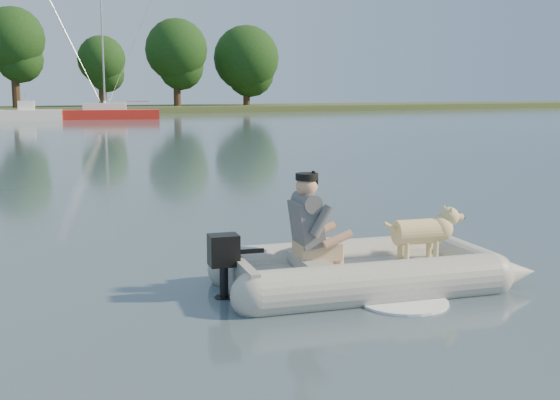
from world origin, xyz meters
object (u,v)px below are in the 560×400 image
sailboat (110,113)px  motorboat (29,107)px  man (308,220)px  dinghy (369,234)px  dog (418,236)px

sailboat → motorboat: bearing=-175.4°
man → sailboat: size_ratio=0.11×
dinghy → man: 0.70m
dinghy → dog: size_ratio=5.04×
dog → sailboat: size_ratio=0.09×
dinghy → motorboat: (2.55, 47.08, 0.34)m
man → motorboat: 47.03m
dinghy → sailboat: size_ratio=0.47×
man → motorboat: motorboat is taller
motorboat → sailboat: sailboat is taller
man → sailboat: (8.72, 45.76, -0.33)m
dinghy → motorboat: size_ratio=0.96×
dog → motorboat: bearing=97.5°
dog → motorboat: 47.18m
man → dinghy: bearing=-4.2°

